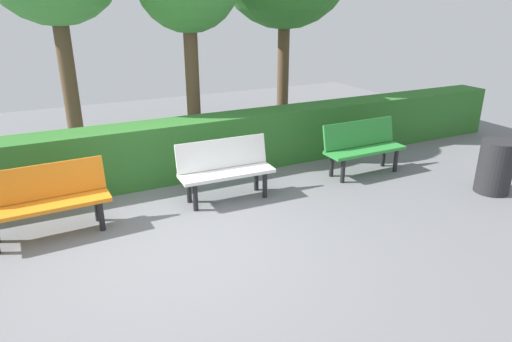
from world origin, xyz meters
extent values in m
plane|color=slate|center=(0.00, 0.00, 0.00)|extent=(16.56, 16.56, 0.00)
cube|color=#2D8C38|center=(-3.47, -0.78, 0.41)|extent=(1.39, 0.43, 0.05)
cube|color=#2D8C38|center=(-3.47, -0.97, 0.65)|extent=(1.39, 0.14, 0.42)
cylinder|color=black|center=(-4.02, -0.63, 0.20)|extent=(0.07, 0.07, 0.39)
cylinder|color=black|center=(-4.01, -0.93, 0.20)|extent=(0.07, 0.07, 0.39)
cylinder|color=black|center=(-2.93, -0.62, 0.20)|extent=(0.07, 0.07, 0.39)
cylinder|color=black|center=(-2.93, -0.92, 0.20)|extent=(0.07, 0.07, 0.39)
cube|color=white|center=(-1.04, -0.82, 0.41)|extent=(1.36, 0.46, 0.05)
cube|color=white|center=(-1.05, -1.01, 0.65)|extent=(1.36, 0.17, 0.42)
cylinder|color=black|center=(-1.56, -0.65, 0.20)|extent=(0.07, 0.07, 0.39)
cylinder|color=black|center=(-1.57, -0.95, 0.20)|extent=(0.07, 0.07, 0.39)
cylinder|color=black|center=(-0.51, -0.68, 0.20)|extent=(0.07, 0.07, 0.39)
cylinder|color=black|center=(-0.52, -0.98, 0.20)|extent=(0.07, 0.07, 0.39)
cube|color=orange|center=(1.32, -0.79, 0.41)|extent=(1.49, 0.48, 0.05)
cube|color=orange|center=(1.33, -0.98, 0.65)|extent=(1.48, 0.17, 0.42)
cylinder|color=black|center=(0.73, -0.66, 0.20)|extent=(0.07, 0.07, 0.39)
cylinder|color=black|center=(0.74, -0.96, 0.20)|extent=(0.07, 0.07, 0.39)
cube|color=#2D6B28|center=(-1.06, -1.97, 0.47)|extent=(12.56, 0.59, 0.94)
cylinder|color=brown|center=(-3.63, -3.83, 1.34)|extent=(0.25, 0.25, 2.68)
cylinder|color=brown|center=(-1.38, -3.20, 1.26)|extent=(0.25, 0.25, 2.51)
cylinder|color=brown|center=(0.65, -4.00, 1.37)|extent=(0.27, 0.27, 2.75)
cylinder|color=#262628|center=(-4.72, 0.67, 0.40)|extent=(0.49, 0.49, 0.79)
camera|label=1|loc=(1.23, 4.72, 2.73)|focal=31.68mm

